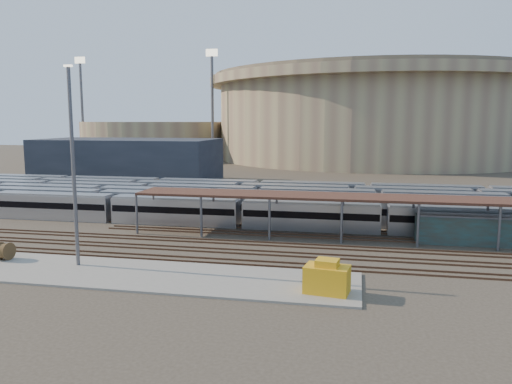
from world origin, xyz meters
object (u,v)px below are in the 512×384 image
object	(u,v)px
cable_reel_east	(5,251)
yard_light_pole	(73,167)
teal_boxcar	(478,231)
yellow_equipment	(327,279)

from	to	relation	value
cable_reel_east	yard_light_pole	bearing A→B (deg)	-1.29
cable_reel_east	yard_light_pole	xyz separation A→B (m)	(8.32, -0.19, 8.82)
teal_boxcar	yellow_equipment	world-z (taller)	teal_boxcar
yard_light_pole	teal_boxcar	bearing A→B (deg)	23.23
cable_reel_east	yellow_equipment	bearing A→B (deg)	-5.86
yard_light_pole	yellow_equipment	world-z (taller)	yard_light_pole
teal_boxcar	yellow_equipment	bearing A→B (deg)	-127.83
teal_boxcar	cable_reel_east	size ratio (longest dim) A/B	7.76
yellow_equipment	teal_boxcar	bearing A→B (deg)	60.64
teal_boxcar	yellow_equipment	xyz separation A→B (m)	(-16.17, -20.66, -0.30)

